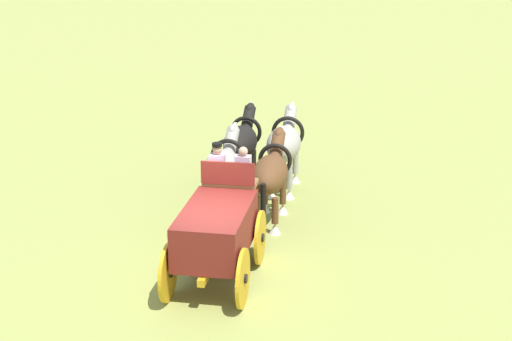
{
  "coord_description": "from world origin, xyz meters",
  "views": [
    {
      "loc": [
        -12.81,
        -9.78,
        8.09
      ],
      "look_at": [
        4.0,
        1.64,
        1.2
      ],
      "focal_mm": 55.1,
      "sensor_mm": 36.0,
      "label": 1
    }
  ],
  "objects_px": {
    "draft_horse_rear_near": "(223,170)",
    "show_wagon": "(218,228)",
    "draft_horse_lead_off": "(284,144)",
    "draft_horse_rear_off": "(271,174)",
    "draft_horse_lead_near": "(241,143)"
  },
  "relations": [
    {
      "from": "draft_horse_lead_near",
      "to": "draft_horse_lead_off",
      "type": "bearing_deg",
      "value": -65.97
    },
    {
      "from": "draft_horse_lead_near",
      "to": "draft_horse_rear_near",
      "type": "bearing_deg",
      "value": -155.75
    },
    {
      "from": "draft_horse_rear_off",
      "to": "draft_horse_lead_off",
      "type": "bearing_deg",
      "value": 24.25
    },
    {
      "from": "draft_horse_rear_near",
      "to": "draft_horse_lead_near",
      "type": "bearing_deg",
      "value": 24.25
    },
    {
      "from": "show_wagon",
      "to": "draft_horse_rear_off",
      "type": "xyz_separation_m",
      "value": [
        3.49,
        0.86,
        0.12
      ]
    },
    {
      "from": "draft_horse_rear_near",
      "to": "draft_horse_lead_off",
      "type": "xyz_separation_m",
      "value": [
        2.9,
        -0.12,
        0.01
      ]
    },
    {
      "from": "show_wagon",
      "to": "draft_horse_rear_near",
      "type": "bearing_deg",
      "value": 34.69
    },
    {
      "from": "show_wagon",
      "to": "draft_horse_rear_off",
      "type": "height_order",
      "value": "show_wagon"
    },
    {
      "from": "show_wagon",
      "to": "draft_horse_lead_off",
      "type": "relative_size",
      "value": 1.89
    },
    {
      "from": "draft_horse_rear_off",
      "to": "show_wagon",
      "type": "bearing_deg",
      "value": -166.17
    },
    {
      "from": "draft_horse_lead_near",
      "to": "draft_horse_lead_off",
      "type": "distance_m",
      "value": 1.3
    },
    {
      "from": "draft_horse_lead_off",
      "to": "draft_horse_rear_near",
      "type": "bearing_deg",
      "value": 177.68
    },
    {
      "from": "draft_horse_rear_near",
      "to": "show_wagon",
      "type": "bearing_deg",
      "value": -145.31
    },
    {
      "from": "show_wagon",
      "to": "draft_horse_lead_near",
      "type": "distance_m",
      "value": 6.16
    },
    {
      "from": "show_wagon",
      "to": "draft_horse_rear_off",
      "type": "relative_size",
      "value": 1.89
    }
  ]
}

